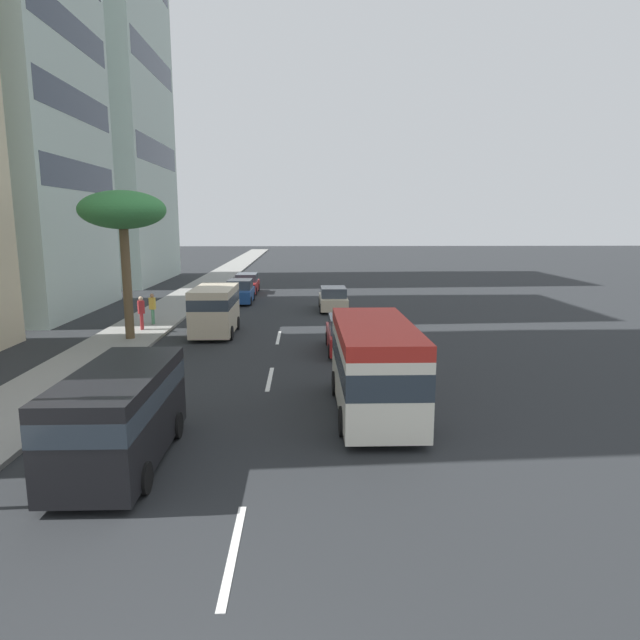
% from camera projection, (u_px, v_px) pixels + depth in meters
% --- Properties ---
extents(ground_plane, '(198.00, 198.00, 0.00)m').
position_uv_depth(ground_plane, '(284.00, 313.00, 36.23)').
color(ground_plane, '#26282B').
extents(sidewalk_right, '(162.00, 3.49, 0.15)m').
position_uv_depth(sidewalk_right, '(165.00, 312.00, 35.99)').
color(sidewalk_right, gray).
rests_on(sidewalk_right, ground_plane).
extents(lane_stripe_near, '(3.20, 0.16, 0.01)m').
position_uv_depth(lane_stripe_near, '(233.00, 552.00, 9.99)').
color(lane_stripe_near, silver).
rests_on(lane_stripe_near, ground_plane).
extents(lane_stripe_mid, '(3.20, 0.16, 0.01)m').
position_uv_depth(lane_stripe_mid, '(270.00, 379.00, 20.98)').
color(lane_stripe_mid, silver).
rests_on(lane_stripe_mid, ground_plane).
extents(lane_stripe_far, '(3.20, 0.16, 0.01)m').
position_uv_depth(lane_stripe_far, '(279.00, 338.00, 28.44)').
color(lane_stripe_far, silver).
rests_on(lane_stripe_far, ground_plane).
extents(minibus_lead, '(6.34, 2.42, 2.85)m').
position_uv_depth(minibus_lead, '(374.00, 364.00, 17.01)').
color(minibus_lead, silver).
rests_on(minibus_lead, ground_plane).
extents(van_second, '(4.65, 2.17, 2.53)m').
position_uv_depth(van_second, '(215.00, 308.00, 28.97)').
color(van_second, beige).
rests_on(van_second, ground_plane).
extents(car_third, '(4.18, 1.92, 1.69)m').
position_uv_depth(car_third, '(240.00, 292.00, 40.55)').
color(car_third, '#1E478C').
rests_on(car_third, ground_plane).
extents(car_fourth, '(4.20, 1.86, 1.58)m').
position_uv_depth(car_fourth, '(333.00, 299.00, 37.08)').
color(car_fourth, beige).
rests_on(car_fourth, ground_plane).
extents(van_fifth, '(5.31, 2.18, 2.35)m').
position_uv_depth(van_fifth, '(120.00, 411.00, 13.45)').
color(van_fifth, black).
rests_on(van_fifth, ground_plane).
extents(car_sixth, '(4.41, 1.88, 1.63)m').
position_uv_depth(car_sixth, '(247.00, 284.00, 45.97)').
color(car_sixth, '#A51E1E').
rests_on(car_sixth, ground_plane).
extents(car_seventh, '(4.28, 1.85, 1.65)m').
position_uv_depth(car_seventh, '(347.00, 335.00, 25.34)').
color(car_seventh, '#A51E1E').
rests_on(car_seventh, ground_plane).
extents(pedestrian_mid_block, '(0.30, 0.37, 1.75)m').
position_uv_depth(pedestrian_mid_block, '(152.00, 307.00, 31.26)').
color(pedestrian_mid_block, '#4C8C66').
rests_on(pedestrian_mid_block, sidewalk_right).
extents(pedestrian_by_tree, '(0.35, 0.39, 1.80)m').
position_uv_depth(pedestrian_by_tree, '(141.00, 311.00, 29.64)').
color(pedestrian_by_tree, red).
rests_on(pedestrian_by_tree, sidewalk_right).
extents(palm_tree, '(4.11, 4.11, 7.24)m').
position_uv_depth(palm_tree, '(123.00, 212.00, 26.52)').
color(palm_tree, brown).
rests_on(palm_tree, sidewalk_right).
extents(office_tower_far, '(15.42, 11.91, 45.85)m').
position_uv_depth(office_tower_far, '(88.00, 36.00, 51.22)').
color(office_tower_far, '#B2C6BC').
rests_on(office_tower_far, ground_plane).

